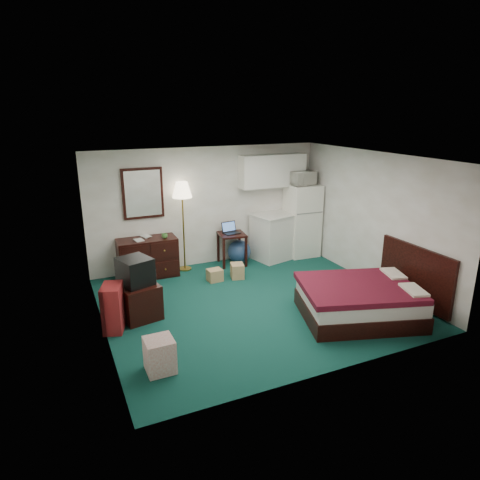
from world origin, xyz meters
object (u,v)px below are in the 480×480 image
dresser (148,258)px  fridge (302,220)px  bed (359,301)px  tv_stand (139,301)px  floor_lamp (183,227)px  kitchen_counter (274,237)px  desk (232,249)px  suitcase (113,308)px

dresser → fridge: size_ratio=0.71×
bed → tv_stand: 3.54m
dresser → floor_lamp: bearing=6.7°
kitchen_counter → tv_stand: (-3.37, -1.63, -0.21)m
floor_lamp → tv_stand: floor_lamp is taller
dresser → tv_stand: size_ratio=1.86×
desk → kitchen_counter: (1.03, -0.02, 0.15)m
dresser → floor_lamp: floor_lamp is taller
dresser → kitchen_counter: bearing=0.2°
dresser → desk: size_ratio=1.67×
floor_lamp → bed: floor_lamp is taller
desk → tv_stand: bearing=-137.3°
dresser → suitcase: 2.18m
fridge → bed: bearing=-102.0°
floor_lamp → fridge: 2.74m
floor_lamp → suitcase: 2.73m
fridge → tv_stand: (-4.05, -1.60, -0.53)m
fridge → suitcase: 4.87m
bed → tv_stand: bearing=172.9°
dresser → bed: bearing=-48.1°
floor_lamp → desk: size_ratio=2.68×
kitchen_counter → tv_stand: size_ratio=1.59×
floor_lamp → desk: 1.18m
dresser → fridge: (3.52, -0.10, 0.42)m
floor_lamp → kitchen_counter: (2.05, -0.14, -0.43)m
fridge → bed: 3.22m
floor_lamp → tv_stand: 2.29m
desk → suitcase: suitcase is taller
floor_lamp → desk: (1.02, -0.12, -0.58)m
dresser → tv_stand: dresser is taller
floor_lamp → desk: bearing=-6.7°
desk → floor_lamp: bearing=-179.2°
desk → fridge: 1.77m
kitchen_counter → tv_stand: bearing=-167.6°
dresser → suitcase: bearing=-114.7°
fridge → desk: bearing=-178.5°
dresser → suitcase: (-0.97, -1.95, -0.03)m
kitchen_counter → suitcase: size_ratio=1.36×
bed → suitcase: 3.85m
fridge → floor_lamp: bearing=179.6°
floor_lamp → bed: size_ratio=1.04×
tv_stand → suitcase: 0.51m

